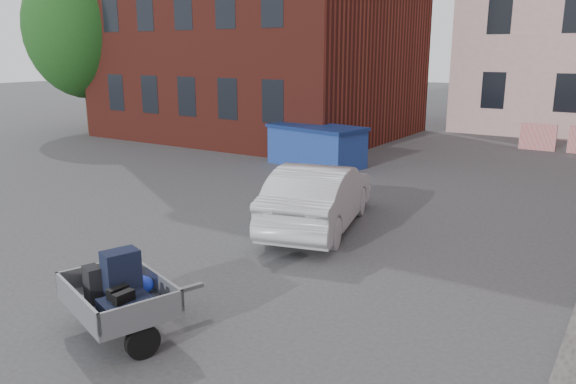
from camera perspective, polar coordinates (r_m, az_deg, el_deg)
The scene contains 6 objects.
ground at distance 10.78m, azimuth -3.67°, elevation -5.91°, with size 120.00×120.00×0.00m, color #38383A.
far_building at distance 39.83m, azimuth -8.19°, elevation 14.42°, with size 6.00×6.00×8.00m, color maroon.
tree at distance 27.97m, azimuth -20.07°, elevation 16.34°, with size 5.28×5.28×8.30m.
trailer at distance 7.80m, azimuth -16.94°, elevation -9.79°, with size 1.87×1.98×1.20m.
dumpster at distance 18.58m, azimuth 2.91°, elevation 4.74°, with size 3.41×2.19×1.32m.
silver_car at distance 11.94m, azimuth 3.16°, elevation -0.40°, with size 1.48×4.23×1.39m, color #BABDC2.
Camera 1 is at (6.08, -8.11, 3.68)m, focal length 35.00 mm.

